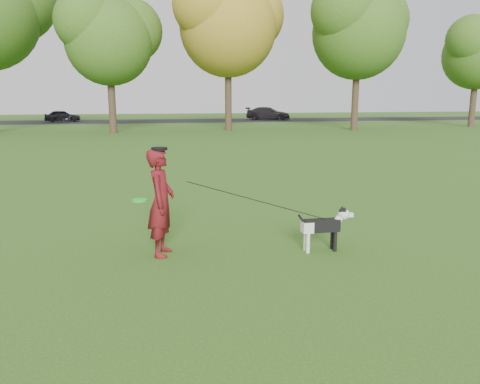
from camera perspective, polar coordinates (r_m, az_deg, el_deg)
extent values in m
plane|color=#285116|center=(7.69, 0.54, -7.01)|extent=(120.00, 120.00, 0.00)
cube|color=black|center=(47.24, -8.91, 8.55)|extent=(120.00, 7.00, 0.02)
imported|color=#57100C|center=(7.33, -9.60, -1.26)|extent=(0.53, 0.69, 1.69)
cube|color=black|center=(7.61, 9.83, -4.04)|extent=(0.60, 0.19, 0.20)
cube|color=silver|center=(7.54, 8.19, -4.23)|extent=(0.17, 0.19, 0.18)
cylinder|color=silver|center=(7.55, 8.29, -6.19)|extent=(0.06, 0.06, 0.33)
cylinder|color=silver|center=(7.67, 7.98, -5.90)|extent=(0.06, 0.06, 0.33)
cylinder|color=black|center=(7.71, 11.52, -5.94)|extent=(0.06, 0.06, 0.33)
cylinder|color=black|center=(7.82, 11.17, -5.66)|extent=(0.06, 0.06, 0.33)
cylinder|color=silver|center=(7.69, 11.73, -3.57)|extent=(0.20, 0.12, 0.21)
sphere|color=silver|center=(7.71, 12.52, -2.66)|extent=(0.19, 0.19, 0.19)
sphere|color=black|center=(7.69, 12.45, -2.38)|extent=(0.14, 0.14, 0.14)
cube|color=silver|center=(7.75, 13.18, -2.73)|extent=(0.12, 0.07, 0.07)
sphere|color=black|center=(7.77, 13.62, -2.71)|extent=(0.04, 0.04, 0.04)
cone|color=black|center=(7.64, 12.61, -2.07)|extent=(0.07, 0.07, 0.08)
cone|color=black|center=(7.72, 12.33, -1.91)|extent=(0.07, 0.07, 0.08)
cylinder|color=black|center=(7.50, 7.78, -3.67)|extent=(0.21, 0.04, 0.27)
cylinder|color=black|center=(7.67, 11.31, -3.52)|extent=(0.13, 0.13, 0.02)
imported|color=black|center=(47.93, -20.83, 8.66)|extent=(3.44, 1.92, 1.11)
imported|color=#242026|center=(48.61, 3.44, 9.54)|extent=(4.84, 3.24, 1.30)
cylinder|color=#1BDC28|center=(7.19, -12.12, -0.98)|extent=(0.23, 0.23, 0.02)
cylinder|color=black|center=(7.20, -9.82, 5.22)|extent=(0.25, 0.25, 0.04)
cylinder|color=#38281C|center=(32.76, -15.35, 10.63)|extent=(0.48, 0.48, 4.20)
sphere|color=#426B1E|center=(32.99, -15.77, 18.17)|extent=(5.60, 5.60, 5.60)
cylinder|color=#38281C|center=(34.08, -1.44, 11.76)|extent=(0.48, 0.48, 5.04)
sphere|color=#A58426|center=(34.49, -1.48, 20.45)|extent=(6.72, 6.72, 6.72)
cylinder|color=#38281C|center=(35.23, 13.87, 11.26)|extent=(0.48, 0.48, 4.83)
sphere|color=#426B1E|center=(35.57, 14.29, 19.31)|extent=(6.44, 6.44, 6.44)
cylinder|color=#38281C|center=(42.56, 26.53, 9.84)|extent=(0.48, 0.48, 3.99)
sphere|color=#426B1E|center=(42.72, 27.05, 15.35)|extent=(5.32, 5.32, 5.32)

